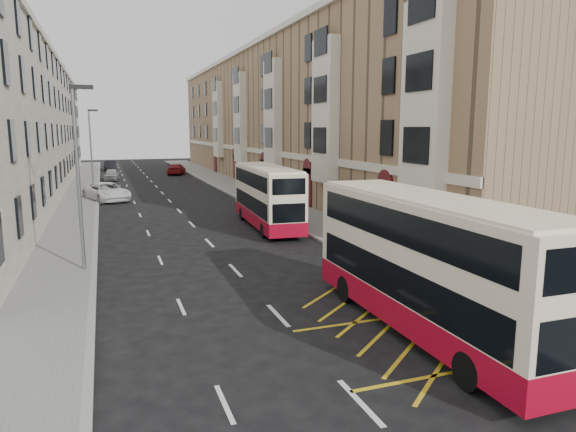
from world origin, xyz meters
name	(u,v)px	position (x,y,z in m)	size (l,w,h in m)	color
ground	(325,366)	(0.00, 0.00, 0.00)	(200.00, 200.00, 0.00)	black
pavement_right	(269,202)	(8.00, 30.00, 0.07)	(4.00, 120.00, 0.15)	#62635E
pavement_left	(76,211)	(-7.50, 30.00, 0.07)	(3.00, 120.00, 0.15)	#62635E
kerb_right	(247,203)	(6.00, 30.00, 0.07)	(0.25, 120.00, 0.15)	gray
kerb_left	(97,210)	(-6.00, 30.00, 0.07)	(0.25, 120.00, 0.15)	gray
road_markings	(157,187)	(0.00, 45.00, 0.01)	(10.00, 110.00, 0.01)	silver
terrace_right	(285,118)	(14.88, 45.38, 7.52)	(10.75, 79.00, 15.25)	#957856
terrace_left	(14,126)	(-13.43, 45.50, 6.52)	(9.18, 79.00, 13.25)	#EEE7CF
guard_railing	(408,263)	(6.25, 5.75, 0.86)	(0.06, 6.56, 1.01)	#AC1D1D
street_lamp_near	(79,168)	(-6.35, 12.00, 4.64)	(0.93, 0.18, 8.00)	slate
street_lamp_far	(91,146)	(-6.35, 42.00, 4.64)	(0.93, 0.18, 8.00)	slate
double_decker_front	(428,265)	(3.89, 1.06, 2.19)	(2.57, 10.82, 4.30)	#FCEAC6
double_decker_rear	(267,197)	(4.44, 19.33, 2.01)	(2.83, 9.99, 3.94)	#FCEAC6
pedestrian_far	(476,278)	(7.23, 2.82, 0.94)	(0.92, 0.38, 1.57)	black
white_van	(107,192)	(-5.20, 35.89, 0.81)	(2.68, 5.81, 1.61)	white
car_silver	(112,175)	(-4.45, 54.82, 0.72)	(1.70, 4.22, 1.44)	#9DA0A4
car_dark	(110,165)	(-4.36, 70.94, 0.76)	(1.61, 4.62, 1.52)	black
car_red	(176,169)	(4.18, 60.52, 0.75)	(2.09, 5.14, 1.49)	maroon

